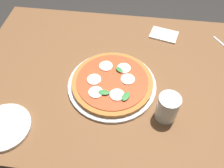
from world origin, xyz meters
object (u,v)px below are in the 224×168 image
(dining_table, at_px, (133,91))
(plate_white, at_px, (4,127))
(pizza, at_px, (112,82))
(glass_cup, at_px, (167,108))
(serving_tray, at_px, (112,85))
(napkin, at_px, (164,35))

(dining_table, distance_m, plate_white, 0.55)
(pizza, distance_m, glass_cup, 0.25)
(serving_tray, distance_m, pizza, 0.02)
(pizza, bearing_deg, plate_white, 34.12)
(dining_table, relative_size, napkin, 10.83)
(pizza, height_order, glass_cup, glass_cup)
(plate_white, distance_m, napkin, 0.82)
(plate_white, bearing_deg, pizza, -145.88)
(napkin, bearing_deg, glass_cup, 90.24)
(serving_tray, relative_size, glass_cup, 3.21)
(dining_table, xyz_separation_m, serving_tray, (0.09, 0.06, 0.10))
(plate_white, distance_m, glass_cup, 0.59)
(dining_table, bearing_deg, glass_cup, 125.94)
(serving_tray, xyz_separation_m, plate_white, (0.36, 0.24, 0.00))
(plate_white, xyz_separation_m, napkin, (-0.57, -0.59, -0.00))
(dining_table, height_order, serving_tray, serving_tray)
(dining_table, height_order, plate_white, plate_white)
(napkin, distance_m, glass_cup, 0.47)
(napkin, bearing_deg, dining_table, 67.02)
(serving_tray, distance_m, glass_cup, 0.25)
(serving_tray, relative_size, plate_white, 1.87)
(serving_tray, height_order, napkin, serving_tray)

